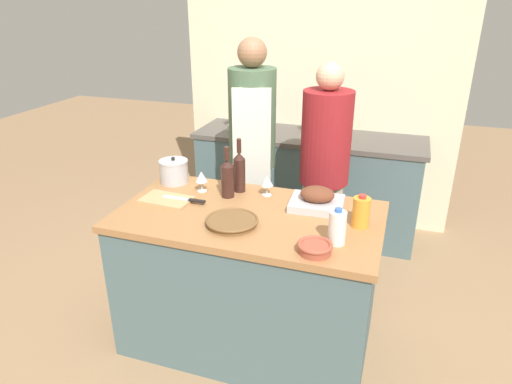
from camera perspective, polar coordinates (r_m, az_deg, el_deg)
The scene contains 23 objects.
ground_plane at distance 3.06m, azimuth -0.77°, elevation -17.62°, with size 12.00×12.00×0.00m, color #9E7A56.
kitchen_island at distance 2.79m, azimuth -0.82°, elevation -10.78°, with size 1.48×0.83×0.88m.
back_counter at distance 4.13m, azimuth 6.36°, elevation 1.10°, with size 1.97×0.60×0.90m.
back_wall at distance 4.23m, azimuth 7.93°, elevation 13.24°, with size 2.47×0.10×2.55m.
roasting_pan at distance 2.64m, azimuth 7.63°, elevation -0.94°, with size 0.32×0.27×0.13m.
wicker_basket at distance 2.44m, azimuth -3.03°, elevation -3.70°, with size 0.29×0.29×0.04m.
cutting_board at distance 2.76m, azimuth -11.16°, elevation -1.00°, with size 0.31×0.20×0.02m.
stock_pot at distance 3.02m, azimuth -10.22°, elevation 2.57°, with size 0.19×0.19×0.17m.
mixing_bowl at distance 2.20m, azimuth 7.38°, elevation -6.88°, with size 0.17×0.17×0.05m.
juice_jug at distance 2.46m, azimuth 13.00°, elevation -2.45°, with size 0.09×0.09×0.18m.
milk_jug at distance 2.27m, azimuth 10.12°, elevation -4.38°, with size 0.09×0.09×0.19m.
wine_bottle_green at distance 2.74m, azimuth -3.59°, elevation 1.83°, with size 0.08×0.08×0.32m.
wine_bottle_dark at distance 2.81m, azimuth -2.09°, elevation 2.66°, with size 0.07×0.07×0.34m.
wine_glass_left at distance 2.76m, azimuth 1.38°, elevation 1.39°, with size 0.08×0.08×0.13m.
wine_glass_right at distance 2.84m, azimuth -6.83°, elevation 1.86°, with size 0.08×0.08×0.13m.
knife_chef at distance 2.72m, azimuth -8.82°, elevation -0.89°, with size 0.27×0.03×0.01m.
knife_paring at distance 2.84m, azimuth -10.42°, elevation -0.33°, with size 0.22×0.07×0.01m.
stand_mixer at distance 4.10m, azimuth -2.06°, elevation 9.46°, with size 0.18×0.14×0.29m.
condiment_bottle_tall at distance 3.95m, azimuth 1.24°, elevation 8.31°, with size 0.05×0.05×0.17m.
condiment_bottle_short at distance 4.07m, azimuth 10.84°, elevation 8.18°, with size 0.06×0.06×0.15m.
condiment_bottle_extra at distance 4.06m, azimuth 6.29°, elevation 8.71°, with size 0.05×0.05×0.19m.
person_cook_aproned at distance 3.36m, azimuth -0.46°, elevation 5.56°, with size 0.35×0.37×1.75m.
person_cook_guest at distance 3.27m, azimuth 8.55°, elevation 3.17°, with size 0.35×0.35×1.61m.
Camera 1 is at (0.77, -2.17, 2.01)m, focal length 32.00 mm.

